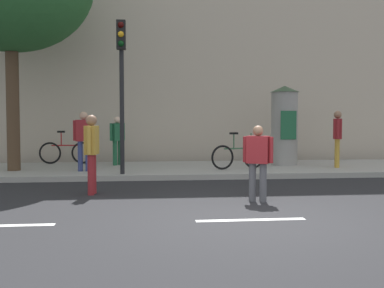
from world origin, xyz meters
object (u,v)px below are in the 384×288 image
at_px(pedestrian_in_light_jacket, 117,137).
at_px(pedestrian_tallest, 337,134).
at_px(pedestrian_in_red_top, 258,158).
at_px(pedestrian_in_dark_shirt, 92,148).
at_px(traffic_light, 121,71).
at_px(bicycle_leaning, 238,156).
at_px(poster_column, 284,125).
at_px(pedestrian_with_backpack, 84,136).
at_px(bicycle_upright, 66,152).

relative_size(pedestrian_in_light_jacket, pedestrian_tallest, 0.90).
relative_size(pedestrian_in_red_top, pedestrian_in_dark_shirt, 0.87).
xyz_separation_m(traffic_light, bicycle_leaning, (3.38, 1.03, -2.36)).
bearing_deg(poster_column, pedestrian_in_light_jacket, 174.70).
xyz_separation_m(traffic_light, pedestrian_with_backpack, (-1.11, 0.90, -1.76)).
height_order(traffic_light, bicycle_upright, traffic_light).
bearing_deg(traffic_light, pedestrian_in_light_jacket, 95.59).
xyz_separation_m(pedestrian_in_light_jacket, bicycle_leaning, (3.63, -1.57, -0.52)).
xyz_separation_m(traffic_light, poster_column, (5.10, 2.11, -1.46)).
distance_m(pedestrian_in_light_jacket, bicycle_upright, 1.88).
height_order(poster_column, pedestrian_in_light_jacket, poster_column).
relative_size(pedestrian_with_backpack, pedestrian_tallest, 0.98).
bearing_deg(pedestrian_in_light_jacket, pedestrian_in_dark_shirt, -93.48).
height_order(pedestrian_in_light_jacket, pedestrian_with_backpack, pedestrian_with_backpack).
bearing_deg(pedestrian_in_red_top, bicycle_leaning, 82.94).
bearing_deg(traffic_light, pedestrian_in_red_top, -51.89).
distance_m(pedestrian_tallest, bicycle_upright, 8.70).
bearing_deg(pedestrian_in_dark_shirt, traffic_light, 76.56).
height_order(pedestrian_in_red_top, pedestrian_in_light_jacket, pedestrian_in_light_jacket).
relative_size(pedestrian_in_red_top, bicycle_leaning, 0.88).
distance_m(pedestrian_in_red_top, pedestrian_in_light_jacket, 6.90).
bearing_deg(pedestrian_in_dark_shirt, pedestrian_in_light_jacket, 86.52).
distance_m(traffic_light, pedestrian_with_backpack, 2.26).
xyz_separation_m(poster_column, pedestrian_in_light_jacket, (-5.35, 0.50, -0.38)).
relative_size(pedestrian_in_dark_shirt, pedestrian_with_backpack, 1.02).
bearing_deg(pedestrian_tallest, bicycle_leaning, -177.61).
height_order(pedestrian_in_red_top, pedestrian_tallest, pedestrian_tallest).
distance_m(pedestrian_in_dark_shirt, pedestrian_with_backpack, 3.27).
height_order(pedestrian_in_dark_shirt, bicycle_upright, pedestrian_in_dark_shirt).
xyz_separation_m(bicycle_leaning, bicycle_upright, (-5.34, 2.17, 0.00)).
distance_m(pedestrian_in_dark_shirt, pedestrian_tallest, 7.85).
height_order(traffic_light, pedestrian_in_dark_shirt, traffic_light).
height_order(pedestrian_in_light_jacket, bicycle_leaning, pedestrian_in_light_jacket).
relative_size(pedestrian_with_backpack, bicycle_upright, 0.96).
height_order(pedestrian_in_red_top, pedestrian_with_backpack, pedestrian_with_backpack).
bearing_deg(bicycle_leaning, pedestrian_with_backpack, -178.33).
xyz_separation_m(pedestrian_in_dark_shirt, pedestrian_tallest, (7.03, 3.48, 0.16)).
bearing_deg(pedestrian_in_dark_shirt, bicycle_leaning, 40.47).
bearing_deg(pedestrian_in_red_top, pedestrian_tallest, 52.23).
distance_m(pedestrian_in_red_top, pedestrian_tallest, 6.00).
bearing_deg(pedestrian_with_backpack, pedestrian_in_red_top, -48.86).
relative_size(pedestrian_in_red_top, pedestrian_tallest, 0.87).
bearing_deg(bicycle_leaning, pedestrian_in_red_top, -97.06).
distance_m(pedestrian_in_red_top, bicycle_upright, 8.29).
bearing_deg(pedestrian_in_red_top, pedestrian_in_light_jacket, 116.33).
height_order(poster_column, pedestrian_with_backpack, poster_column).
height_order(poster_column, bicycle_upright, poster_column).
height_order(pedestrian_in_red_top, bicycle_upright, pedestrian_in_red_top).
relative_size(pedestrian_in_dark_shirt, bicycle_leaning, 1.00).
bearing_deg(pedestrian_with_backpack, traffic_light, -39.18).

